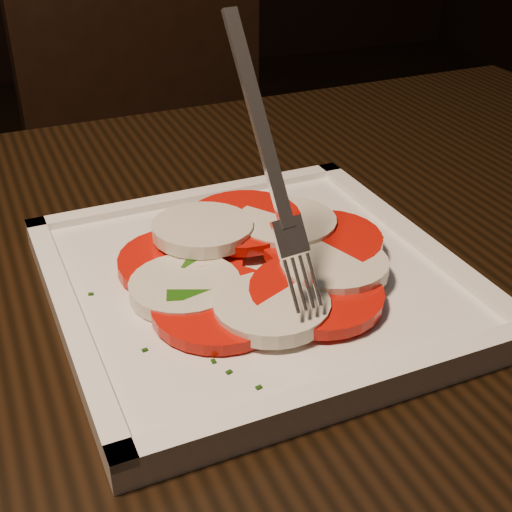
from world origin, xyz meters
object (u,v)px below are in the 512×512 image
at_px(plate, 256,283).
at_px(fork, 259,152).
at_px(chair, 170,173).
at_px(table, 173,429).

xyz_separation_m(plate, fork, (-0.01, -0.02, 0.11)).
xyz_separation_m(chair, fork, (-0.10, -0.71, 0.33)).
relative_size(chair, plate, 3.38).
xyz_separation_m(table, chair, (0.17, 0.71, -0.12)).
height_order(table, chair, chair).
distance_m(chair, fork, 0.79).
distance_m(chair, plate, 0.74).
bearing_deg(plate, chair, 82.07).
bearing_deg(chair, plate, -104.44).
height_order(table, fork, fork).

